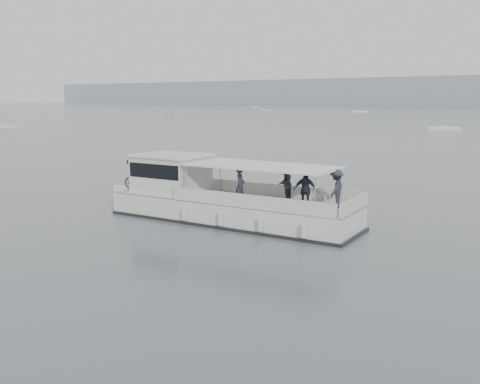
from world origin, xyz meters
The scene contains 3 objects.
ground centered at (0.00, 0.00, 0.00)m, with size 1400.00×1400.00×0.00m, color #515A60.
tour_boat centered at (-0.83, 0.88, 1.03)m, with size 15.11×4.51×6.29m.
moored_fleet centered at (-26.10, 192.31, 0.36)m, with size 394.71×343.69×10.05m.
Camera 1 is at (16.36, -20.84, 6.27)m, focal length 40.00 mm.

